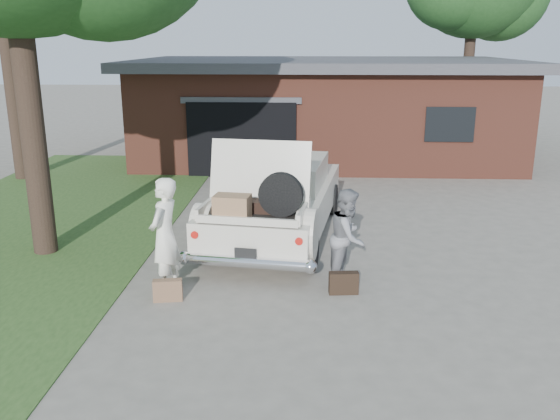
{
  "coord_description": "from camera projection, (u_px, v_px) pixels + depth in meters",
  "views": [
    {
      "loc": [
        0.49,
        -9.2,
        3.92
      ],
      "look_at": [
        0.0,
        0.6,
        1.1
      ],
      "focal_mm": 38.0,
      "sensor_mm": 36.0,
      "label": 1
    }
  ],
  "objects": [
    {
      "name": "sedan",
      "position": [
        277.0,
        199.0,
        12.08
      ],
      "size": [
        2.83,
        5.7,
        2.24
      ],
      "rotation": [
        0.0,
        0.0,
        -0.14
      ],
      "color": "beige",
      "rests_on": "ground"
    },
    {
      "name": "woman_left",
      "position": [
        165.0,
        236.0,
        9.38
      ],
      "size": [
        0.59,
        0.77,
        1.88
      ],
      "primitive_type": "imported",
      "rotation": [
        0.0,
        0.0,
        -1.79
      ],
      "color": "white",
      "rests_on": "ground"
    },
    {
      "name": "ground",
      "position": [
        278.0,
        283.0,
        9.94
      ],
      "size": [
        90.0,
        90.0,
        0.0
      ],
      "primitive_type": "plane",
      "color": "gray",
      "rests_on": "ground"
    },
    {
      "name": "suitcase_left",
      "position": [
        168.0,
        290.0,
        9.21
      ],
      "size": [
        0.47,
        0.21,
        0.35
      ],
      "primitive_type": "cube",
      "rotation": [
        0.0,
        0.0,
        0.16
      ],
      "color": "brown",
      "rests_on": "ground"
    },
    {
      "name": "grass_strip",
      "position": [
        37.0,
        224.0,
        13.08
      ],
      "size": [
        6.0,
        16.0,
        0.02
      ],
      "primitive_type": "cube",
      "color": "#2D4C1E",
      "rests_on": "ground"
    },
    {
      "name": "house",
      "position": [
        324.0,
        108.0,
        20.44
      ],
      "size": [
        12.8,
        7.8,
        3.3
      ],
      "color": "brown",
      "rests_on": "ground"
    },
    {
      "name": "woman_right",
      "position": [
        348.0,
        237.0,
        9.72
      ],
      "size": [
        0.83,
        0.94,
        1.62
      ],
      "primitive_type": "imported",
      "rotation": [
        0.0,
        0.0,
        1.26
      ],
      "color": "gray",
      "rests_on": "ground"
    },
    {
      "name": "suitcase_right",
      "position": [
        344.0,
        283.0,
        9.46
      ],
      "size": [
        0.48,
        0.2,
        0.36
      ],
      "primitive_type": "cube",
      "rotation": [
        0.0,
        0.0,
        0.1
      ],
      "color": "black",
      "rests_on": "ground"
    }
  ]
}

